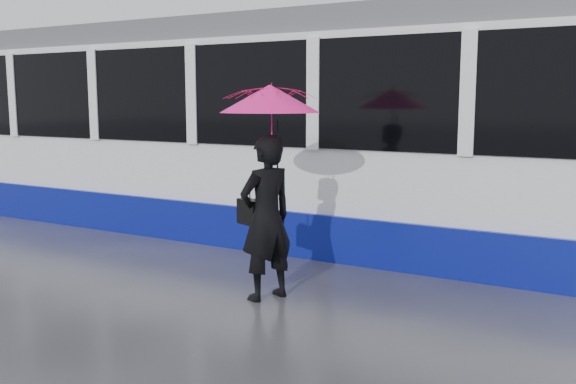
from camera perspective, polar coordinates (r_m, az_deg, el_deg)
The scene contains 6 objects.
ground at distance 7.51m, azimuth -0.70°, elevation -8.28°, with size 90.00×90.00×0.00m, color #2D2D32.
rails at distance 9.67m, azimuth 6.94°, elevation -4.51°, with size 34.00×1.51×0.02m.
tram at distance 10.25m, azimuth -1.96°, elevation 5.47°, with size 26.00×2.56×3.35m.
woman at distance 6.82m, azimuth -1.95°, elevation -2.32°, with size 0.65×0.42×1.77m, color black.
umbrella at distance 6.68m, azimuth -1.62°, elevation 6.57°, with size 1.35×1.35×1.20m.
handbag at distance 6.95m, azimuth -3.40°, elevation -1.78°, with size 0.34×0.24×0.45m.
Camera 1 is at (3.69, -6.18, 2.14)m, focal length 40.00 mm.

